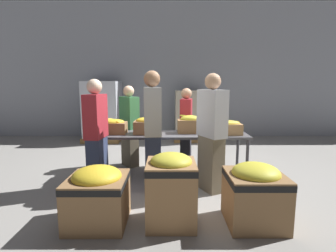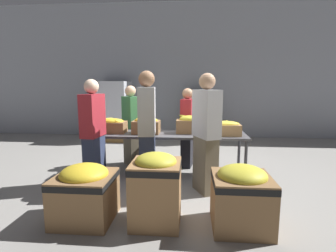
{
  "view_description": "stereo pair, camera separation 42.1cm",
  "coord_description": "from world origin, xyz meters",
  "views": [
    {
      "loc": [
        -0.03,
        -4.46,
        1.58
      ],
      "look_at": [
        -0.01,
        0.06,
        0.87
      ],
      "focal_mm": 28.0,
      "sensor_mm": 36.0,
      "label": 1
    },
    {
      "loc": [
        0.39,
        -4.45,
        1.58
      ],
      "look_at": [
        -0.01,
        0.06,
        0.87
      ],
      "focal_mm": 28.0,
      "sensor_mm": 36.0,
      "label": 2
    }
  ],
  "objects": [
    {
      "name": "volunteer_0",
      "position": [
        0.32,
        0.54,
        0.76
      ],
      "size": [
        0.27,
        0.44,
        1.52
      ],
      "rotation": [
        0.0,
        0.0,
        -1.73
      ],
      "color": "black",
      "rests_on": "ground_plane"
    },
    {
      "name": "volunteer_3",
      "position": [
        -0.27,
        -0.61,
        0.89
      ],
      "size": [
        0.29,
        0.5,
        1.79
      ],
      "rotation": [
        0.0,
        0.0,
        1.67
      ],
      "color": "#2D3856",
      "rests_on": "ground_plane"
    },
    {
      "name": "banana_box_0",
      "position": [
        -0.97,
        -0.01,
        0.88
      ],
      "size": [
        0.43,
        0.34,
        0.26
      ],
      "color": "olive",
      "rests_on": "sorting_table"
    },
    {
      "name": "volunteer_4",
      "position": [
        -0.78,
        0.55,
        0.78
      ],
      "size": [
        0.43,
        0.46,
        1.57
      ],
      "rotation": [
        0.0,
        0.0,
        -0.9
      ],
      "color": "#6B604C",
      "rests_on": "ground_plane"
    },
    {
      "name": "volunteer_2",
      "position": [
        -1.12,
        -0.58,
        0.83
      ],
      "size": [
        0.27,
        0.47,
        1.67
      ],
      "rotation": [
        0.0,
        0.0,
        1.46
      ],
      "color": "#2D3856",
      "rests_on": "ground_plane"
    },
    {
      "name": "banana_box_2",
      "position": [
        0.35,
        0.07,
        0.9
      ],
      "size": [
        0.44,
        0.3,
        0.31
      ],
      "color": "olive",
      "rests_on": "sorting_table"
    },
    {
      "name": "pallet_stack_0",
      "position": [
        0.59,
        3.02,
        0.7
      ],
      "size": [
        0.92,
        0.92,
        1.42
      ],
      "color": "olive",
      "rests_on": "ground_plane"
    },
    {
      "name": "donation_bin_1",
      "position": [
        0.0,
        -1.64,
        0.44
      ],
      "size": [
        0.55,
        0.55,
        0.83
      ],
      "color": "olive",
      "rests_on": "ground_plane"
    },
    {
      "name": "donation_bin_2",
      "position": [
        0.95,
        -1.64,
        0.38
      ],
      "size": [
        0.63,
        0.63,
        0.71
      ],
      "color": "olive",
      "rests_on": "ground_plane"
    },
    {
      "name": "banana_box_3",
      "position": [
        0.96,
        -0.09,
        0.87
      ],
      "size": [
        0.5,
        0.33,
        0.25
      ],
      "color": "#A37A4C",
      "rests_on": "sorting_table"
    },
    {
      "name": "wall_back",
      "position": [
        0.0,
        3.63,
        2.0
      ],
      "size": [
        16.0,
        0.08,
        4.0
      ],
      "color": "#9399A3",
      "rests_on": "ground_plane"
    },
    {
      "name": "donation_bin_0",
      "position": [
        -0.84,
        -1.64,
        0.35
      ],
      "size": [
        0.66,
        0.66,
        0.68
      ],
      "color": "olive",
      "rests_on": "ground_plane"
    },
    {
      "name": "sorting_table",
      "position": [
        0.0,
        0.0,
        0.7
      ],
      "size": [
        2.66,
        0.72,
        0.75
      ],
      "color": "#4C4C51",
      "rests_on": "ground_plane"
    },
    {
      "name": "pallet_stack_1",
      "position": [
        -1.9,
        2.99,
        0.83
      ],
      "size": [
        1.04,
        1.04,
        1.68
      ],
      "color": "olive",
      "rests_on": "ground_plane"
    },
    {
      "name": "banana_box_1",
      "position": [
        -0.39,
        -0.03,
        0.89
      ],
      "size": [
        0.46,
        0.34,
        0.29
      ],
      "color": "olive",
      "rests_on": "sorting_table"
    },
    {
      "name": "volunteer_1",
      "position": [
        0.61,
        -0.68,
        0.87
      ],
      "size": [
        0.41,
        0.52,
        1.75
      ],
      "rotation": [
        0.0,
        0.0,
        2.02
      ],
      "color": "#6B604C",
      "rests_on": "ground_plane"
    },
    {
      "name": "ground_plane",
      "position": [
        0.0,
        0.0,
        0.0
      ],
      "size": [
        30.0,
        30.0,
        0.0
      ],
      "primitive_type": "plane",
      "color": "gray"
    }
  ]
}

